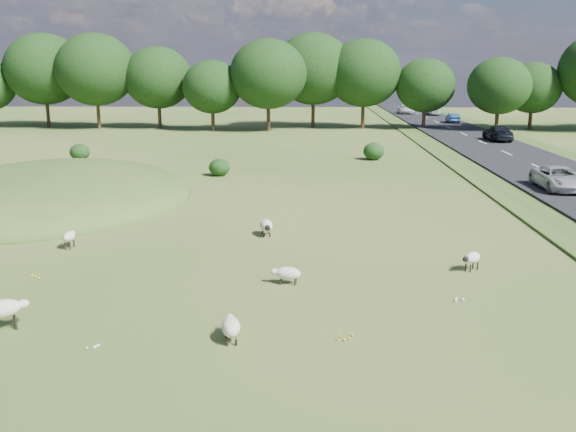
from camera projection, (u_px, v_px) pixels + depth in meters
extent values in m
plane|color=#30551A|center=(267.00, 178.00, 44.63)|extent=(160.00, 160.00, 0.00)
ellipsoid|color=#33561E|center=(53.00, 200.00, 37.26)|extent=(16.00, 20.00, 4.00)
cube|color=black|center=(514.00, 157.00, 53.64)|extent=(8.00, 150.00, 0.25)
cylinder|color=black|center=(48.00, 110.00, 81.55)|extent=(0.44, 0.44, 4.21)
ellipsoid|color=black|center=(44.00, 69.00, 80.38)|extent=(9.83, 9.83, 8.84)
cylinder|color=black|center=(98.00, 112.00, 79.56)|extent=(0.44, 0.44, 4.18)
ellipsoid|color=black|center=(95.00, 69.00, 78.40)|extent=(9.75, 9.75, 8.78)
cylinder|color=black|center=(160.00, 114.00, 80.04)|extent=(0.44, 0.44, 3.61)
ellipsoid|color=black|center=(158.00, 78.00, 79.04)|extent=(8.41, 8.41, 7.57)
cylinder|color=black|center=(213.00, 118.00, 77.13)|extent=(0.44, 0.44, 3.02)
ellipsoid|color=black|center=(212.00, 87.00, 76.29)|extent=(7.04, 7.04, 6.34)
cylinder|color=black|center=(268.00, 115.00, 76.36)|extent=(0.44, 0.44, 3.90)
ellipsoid|color=black|center=(268.00, 74.00, 75.27)|extent=(9.09, 9.09, 8.18)
cylinder|color=black|center=(313.00, 111.00, 80.92)|extent=(0.44, 0.44, 4.22)
ellipsoid|color=black|center=(313.00, 69.00, 79.75)|extent=(9.85, 9.85, 8.86)
cylinder|color=black|center=(363.00, 112.00, 79.81)|extent=(0.44, 0.44, 3.94)
ellipsoid|color=black|center=(364.00, 73.00, 78.71)|extent=(9.20, 9.20, 8.28)
cylinder|color=black|center=(424.00, 117.00, 78.74)|extent=(0.44, 0.44, 3.09)
ellipsoid|color=black|center=(425.00, 85.00, 77.88)|extent=(7.20, 7.20, 6.48)
cylinder|color=black|center=(497.00, 119.00, 75.01)|extent=(0.44, 0.44, 3.12)
ellipsoid|color=black|center=(499.00, 86.00, 74.14)|extent=(7.29, 7.29, 6.56)
cylinder|color=black|center=(530.00, 117.00, 78.55)|extent=(0.44, 0.44, 2.93)
ellipsoid|color=black|center=(533.00, 88.00, 77.73)|extent=(6.84, 6.84, 6.16)
ellipsoid|color=black|center=(219.00, 167.00, 45.24)|extent=(1.49, 1.49, 1.22)
ellipsoid|color=black|center=(374.00, 151.00, 53.01)|extent=(1.74, 1.74, 1.43)
ellipsoid|color=black|center=(80.00, 152.00, 52.85)|extent=(1.64, 1.64, 1.34)
ellipsoid|color=beige|center=(472.00, 258.00, 24.19)|extent=(0.90, 0.88, 0.42)
ellipsoid|color=black|center=(466.00, 259.00, 23.89)|extent=(0.33, 0.33, 0.21)
cylinder|color=black|center=(470.00, 269.00, 24.04)|extent=(0.06, 0.06, 0.30)
cylinder|color=black|center=(466.00, 267.00, 24.19)|extent=(0.06, 0.06, 0.30)
cylinder|color=black|center=(478.00, 266.00, 24.35)|extent=(0.06, 0.06, 0.30)
cylinder|color=black|center=(473.00, 265.00, 24.50)|extent=(0.06, 0.06, 0.30)
ellipsoid|color=beige|center=(231.00, 327.00, 17.92)|extent=(0.69, 1.06, 0.51)
ellipsoid|color=silver|center=(230.00, 318.00, 18.43)|extent=(0.29, 0.36, 0.25)
cylinder|color=black|center=(226.00, 334.00, 18.26)|extent=(0.07, 0.07, 0.19)
cylinder|color=black|center=(235.00, 334.00, 18.30)|extent=(0.07, 0.07, 0.19)
cylinder|color=black|center=(227.00, 343.00, 17.71)|extent=(0.07, 0.07, 0.19)
cylinder|color=black|center=(236.00, 342.00, 17.74)|extent=(0.07, 0.07, 0.19)
ellipsoid|color=beige|center=(266.00, 226.00, 29.24)|extent=(0.74, 1.13, 0.54)
ellipsoid|color=black|center=(268.00, 228.00, 28.69)|extent=(0.31, 0.38, 0.27)
cylinder|color=black|center=(270.00, 235.00, 29.05)|extent=(0.08, 0.08, 0.20)
cylinder|color=black|center=(264.00, 235.00, 29.01)|extent=(0.08, 0.08, 0.20)
cylinder|color=black|center=(268.00, 232.00, 29.64)|extent=(0.08, 0.08, 0.20)
cylinder|color=black|center=(263.00, 232.00, 29.60)|extent=(0.08, 0.08, 0.20)
ellipsoid|color=beige|center=(69.00, 236.00, 27.15)|extent=(0.46, 0.85, 0.43)
ellipsoid|color=silver|center=(73.00, 233.00, 27.59)|extent=(0.21, 0.28, 0.22)
cylinder|color=black|center=(69.00, 243.00, 27.47)|extent=(0.06, 0.06, 0.31)
cylinder|color=black|center=(74.00, 243.00, 27.47)|extent=(0.06, 0.06, 0.31)
cylinder|color=black|center=(65.00, 246.00, 27.00)|extent=(0.06, 0.06, 0.31)
cylinder|color=black|center=(70.00, 246.00, 26.99)|extent=(0.06, 0.06, 0.31)
ellipsoid|color=beige|center=(288.00, 273.00, 22.69)|extent=(0.95, 0.58, 0.46)
ellipsoid|color=silver|center=(274.00, 272.00, 22.76)|extent=(0.32, 0.25, 0.23)
cylinder|color=black|center=(280.00, 282.00, 22.69)|extent=(0.07, 0.07, 0.17)
cylinder|color=black|center=(281.00, 280.00, 22.91)|extent=(0.07, 0.07, 0.17)
cylinder|color=black|center=(295.00, 283.00, 22.61)|extent=(0.07, 0.07, 0.17)
cylinder|color=black|center=(296.00, 281.00, 22.83)|extent=(0.07, 0.07, 0.17)
ellipsoid|color=beige|center=(2.00, 309.00, 18.65)|extent=(1.20, 1.06, 0.55)
ellipsoid|color=silver|center=(23.00, 304.00, 18.93)|extent=(0.43, 0.41, 0.27)
cylinder|color=black|center=(14.00, 320.00, 19.02)|extent=(0.08, 0.08, 0.39)
cylinder|color=black|center=(16.00, 323.00, 18.80)|extent=(0.08, 0.08, 0.39)
imported|color=silver|center=(433.00, 111.00, 99.23)|extent=(1.79, 4.41, 1.28)
imported|color=white|center=(406.00, 109.00, 102.05)|extent=(2.30, 4.99, 1.39)
imported|color=silver|center=(559.00, 178.00, 38.94)|extent=(2.26, 4.89, 1.36)
imported|color=navy|center=(453.00, 118.00, 85.48)|extent=(1.29, 3.71, 1.22)
imported|color=black|center=(498.00, 133.00, 64.69)|extent=(2.10, 5.16, 1.50)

